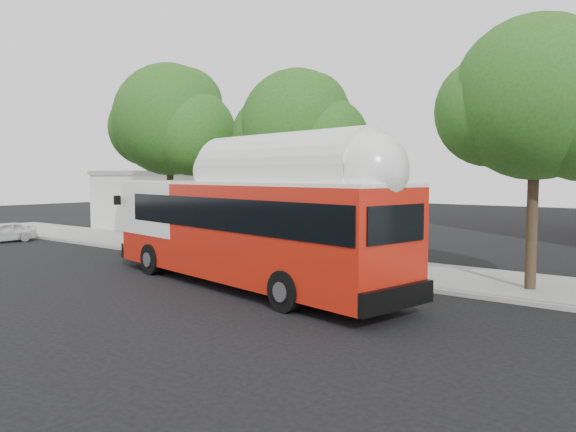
# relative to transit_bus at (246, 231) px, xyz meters

# --- Properties ---
(ground) EXTENTS (120.00, 120.00, 0.00)m
(ground) POSITION_rel_transit_bus_xyz_m (-0.81, -0.65, -1.99)
(ground) COLOR black
(ground) RESTS_ON ground
(sidewalk) EXTENTS (60.00, 5.00, 0.15)m
(sidewalk) POSITION_rel_transit_bus_xyz_m (-0.81, 5.85, -1.92)
(sidewalk) COLOR gray
(sidewalk) RESTS_ON ground
(curb_strip) EXTENTS (60.00, 0.30, 0.15)m
(curb_strip) POSITION_rel_transit_bus_xyz_m (-0.81, 3.25, -1.92)
(curb_strip) COLOR gray
(curb_strip) RESTS_ON ground
(red_curb_segment) EXTENTS (10.00, 0.32, 0.16)m
(red_curb_segment) POSITION_rel_transit_bus_xyz_m (-3.81, 3.25, -1.91)
(red_curb_segment) COLOR maroon
(red_curb_segment) RESTS_ON ground
(street_tree_left) EXTENTS (6.67, 5.80, 9.74)m
(street_tree_left) POSITION_rel_transit_bus_xyz_m (-9.34, 4.91, 4.61)
(street_tree_left) COLOR #2D2116
(street_tree_left) RESTS_ON ground
(street_tree_mid) EXTENTS (5.75, 5.00, 8.62)m
(street_tree_mid) POSITION_rel_transit_bus_xyz_m (-1.40, 5.41, 3.91)
(street_tree_mid) COLOR #2D2116
(street_tree_mid) RESTS_ON ground
(street_tree_right) EXTENTS (6.21, 5.40, 9.18)m
(street_tree_right) POSITION_rel_transit_bus_xyz_m (8.63, 5.21, 4.26)
(street_tree_right) COLOR #2D2116
(street_tree_right) RESTS_ON ground
(low_commercial_bldg) EXTENTS (16.20, 10.20, 4.25)m
(low_commercial_bldg) POSITION_rel_transit_bus_xyz_m (-14.81, 13.35, 0.16)
(low_commercial_bldg) COLOR silver
(low_commercial_bldg) RESTS_ON ground
(transit_bus) EXTENTS (14.65, 5.36, 4.27)m
(transit_bus) POSITION_rel_transit_bus_xyz_m (0.00, 0.00, 0.00)
(transit_bus) COLOR red
(transit_bus) RESTS_ON ground
(parked_car) EXTENTS (3.65, 1.81, 1.20)m
(parked_car) POSITION_rel_transit_bus_xyz_m (-20.23, 0.98, -1.40)
(parked_car) COLOR silver
(parked_car) RESTS_ON ground
(signal_pole) EXTENTS (0.13, 0.42, 4.46)m
(signal_pole) POSITION_rel_transit_bus_xyz_m (-6.39, 3.91, 0.29)
(signal_pole) COLOR red
(signal_pole) RESTS_ON ground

